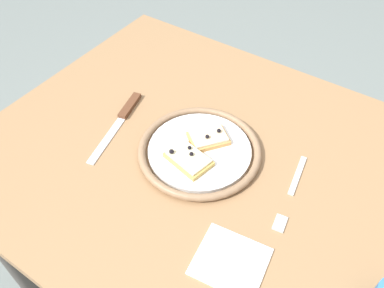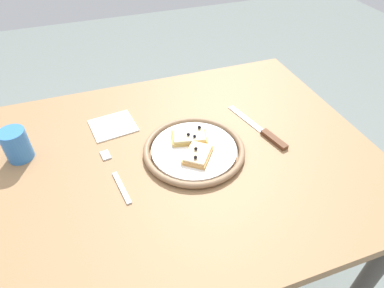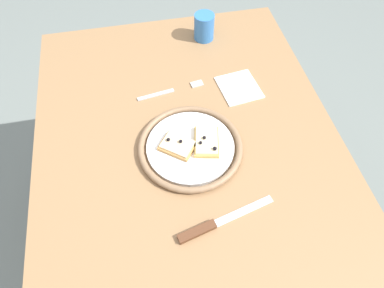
{
  "view_description": "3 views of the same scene",
  "coord_description": "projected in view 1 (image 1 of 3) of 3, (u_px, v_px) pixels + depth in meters",
  "views": [
    {
      "loc": [
        -0.27,
        0.49,
        1.38
      ],
      "look_at": [
        0.05,
        0.02,
        0.76
      ],
      "focal_mm": 37.04,
      "sensor_mm": 36.0,
      "label": 1
    },
    {
      "loc": [
        -0.18,
        -0.62,
        1.33
      ],
      "look_at": [
        0.04,
        0.01,
        0.74
      ],
      "focal_mm": 31.31,
      "sensor_mm": 36.0,
      "label": 2
    },
    {
      "loc": [
        0.54,
        -0.1,
        1.46
      ],
      "look_at": [
        0.03,
        0.01,
        0.73
      ],
      "focal_mm": 32.17,
      "sensor_mm": 36.0,
      "label": 3
    }
  ],
  "objects": [
    {
      "name": "knife",
      "position": [
        124.0,
        115.0,
        0.95
      ],
      "size": [
        0.08,
        0.24,
        0.01
      ],
      "color": "silver",
      "rests_on": "dining_table"
    },
    {
      "name": "fork",
      "position": [
        291.0,
        192.0,
        0.8
      ],
      "size": [
        0.05,
        0.2,
        0.0
      ],
      "color": "beige",
      "rests_on": "dining_table"
    },
    {
      "name": "dining_table",
      "position": [
        213.0,
        187.0,
        0.93
      ],
      "size": [
        1.04,
        0.8,
        0.72
      ],
      "color": "#936D47",
      "rests_on": "ground_plane"
    },
    {
      "name": "pizza_slice_near",
      "position": [
        209.0,
        138.0,
        0.88
      ],
      "size": [
        0.1,
        0.11,
        0.03
      ],
      "color": "tan",
      "rests_on": "plate"
    },
    {
      "name": "napkin",
      "position": [
        231.0,
        261.0,
        0.7
      ],
      "size": [
        0.14,
        0.13,
        0.0
      ],
      "primitive_type": "cube",
      "rotation": [
        0.0,
        0.0,
        0.13
      ],
      "color": "white",
      "rests_on": "dining_table"
    },
    {
      "name": "pizza_slice_far",
      "position": [
        188.0,
        159.0,
        0.84
      ],
      "size": [
        0.11,
        0.08,
        0.03
      ],
      "color": "tan",
      "rests_on": "plate"
    },
    {
      "name": "plate",
      "position": [
        200.0,
        149.0,
        0.87
      ],
      "size": [
        0.27,
        0.27,
        0.02
      ],
      "color": "white",
      "rests_on": "dining_table"
    }
  ]
}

